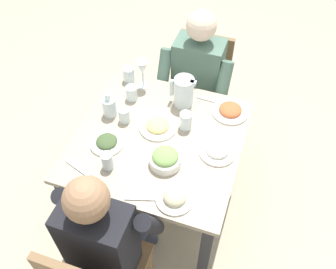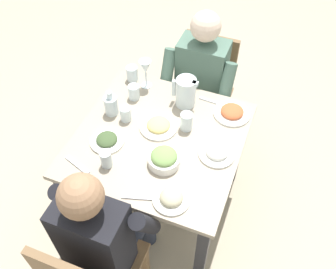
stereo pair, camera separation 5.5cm
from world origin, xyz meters
name	(u,v)px [view 2 (the right image)]	position (x,y,z in m)	size (l,w,h in m)	color
ground_plane	(161,204)	(0.00, 0.00, 0.00)	(8.00, 8.00, 0.00)	tan
dining_table	(159,150)	(0.00, 0.00, 0.62)	(0.93, 0.93, 0.74)	gray
chair_near	(204,87)	(-0.04, -0.77, 0.49)	(0.40, 0.40, 0.87)	brown
diner_near	(197,90)	(-0.04, -0.56, 0.64)	(0.48, 0.53, 1.17)	#4C6B5B
diner_far	(106,228)	(0.06, 0.56, 0.64)	(0.48, 0.53, 1.17)	black
water_pitcher	(186,92)	(-0.05, -0.31, 0.84)	(0.16, 0.12, 0.19)	silver
salad_bowl	(164,158)	(-0.09, 0.16, 0.78)	(0.17, 0.17, 0.09)	white
plate_yoghurt	(217,152)	(-0.34, 0.00, 0.76)	(0.20, 0.20, 0.06)	white
plate_dolmas	(107,140)	(0.26, 0.14, 0.76)	(0.19, 0.19, 0.04)	white
plate_rice_curry	(232,112)	(-0.34, -0.32, 0.76)	(0.22, 0.22, 0.05)	white
plate_beans	(171,198)	(-0.21, 0.35, 0.76)	(0.19, 0.19, 0.06)	white
plate_fries	(159,125)	(0.03, -0.07, 0.76)	(0.22, 0.22, 0.05)	white
water_glass_near_right	(186,121)	(-0.12, -0.12, 0.80)	(0.07, 0.07, 0.11)	silver
water_glass_center	(132,74)	(0.35, -0.40, 0.79)	(0.07, 0.07, 0.10)	silver
water_glass_far_right	(134,92)	(0.26, -0.24, 0.79)	(0.07, 0.07, 0.09)	silver
water_glass_by_pitcher	(126,114)	(0.23, -0.06, 0.79)	(0.06, 0.06, 0.09)	silver
water_glass_far_left	(106,159)	(0.18, 0.28, 0.79)	(0.06, 0.06, 0.10)	silver
wine_glass	(145,68)	(0.24, -0.37, 0.88)	(0.08, 0.08, 0.20)	silver
oil_carafe	(111,106)	(0.33, -0.08, 0.80)	(0.08, 0.08, 0.16)	silver
fork_near	(78,165)	(0.33, 0.34, 0.74)	(0.17, 0.03, 0.01)	silver
knife_near	(213,102)	(-0.20, -0.38, 0.74)	(0.18, 0.02, 0.01)	silver
fork_far	(139,197)	(-0.05, 0.40, 0.74)	(0.17, 0.03, 0.01)	silver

